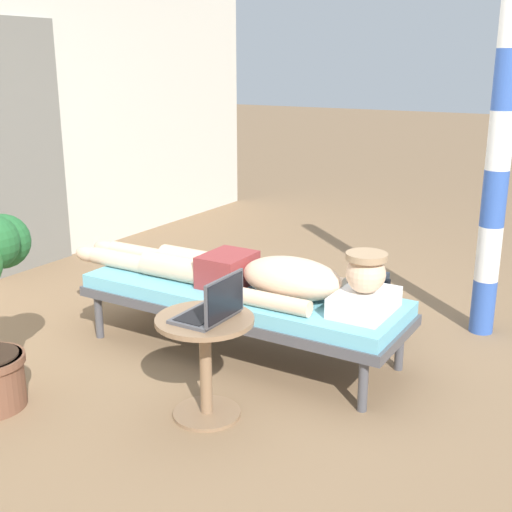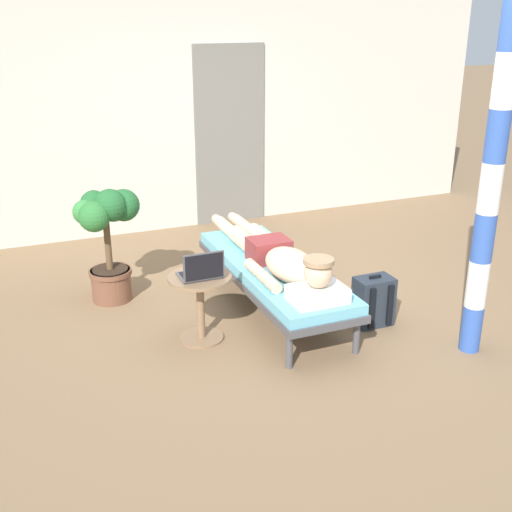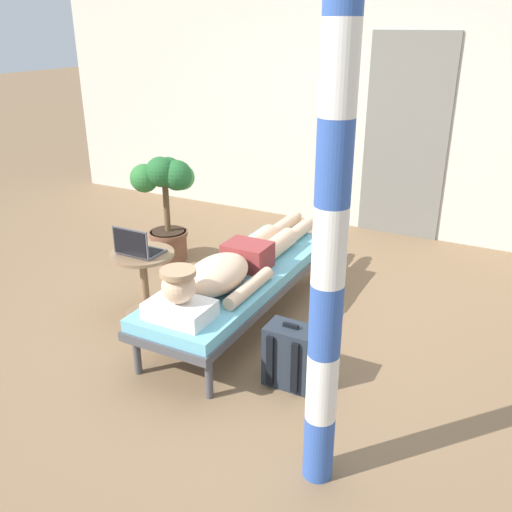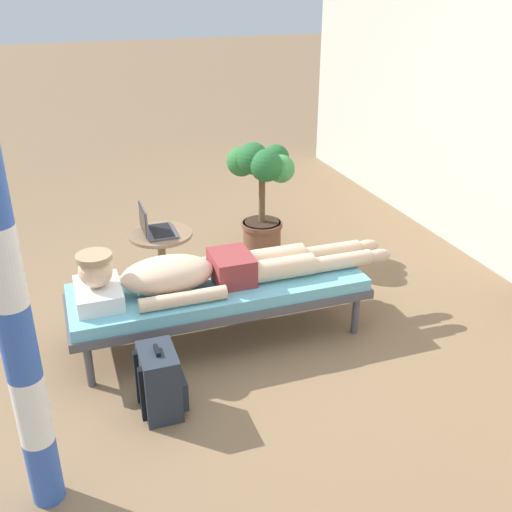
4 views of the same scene
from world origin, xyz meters
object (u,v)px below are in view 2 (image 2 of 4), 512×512
at_px(side_table, 200,297).
at_px(laptop, 201,271).
at_px(porch_post, 490,188).
at_px(lounge_chair, 273,272).
at_px(backpack, 373,301).
at_px(potted_plant, 108,231).
at_px(person_reclining, 279,257).

distance_m(side_table, laptop, 0.23).
bearing_deg(porch_post, lounge_chair, 132.81).
xyz_separation_m(side_table, porch_post, (1.80, -0.93, 0.89)).
relative_size(lounge_chair, porch_post, 0.80).
bearing_deg(backpack, side_table, 168.08).
bearing_deg(porch_post, potted_plant, 140.19).
xyz_separation_m(side_table, potted_plant, (-0.49, 0.98, 0.28)).
bearing_deg(person_reclining, porch_post, -44.40).
bearing_deg(laptop, backpack, -9.83).
relative_size(side_table, backpack, 1.23).
bearing_deg(side_table, backpack, -11.92).
height_order(lounge_chair, potted_plant, potted_plant).
distance_m(backpack, potted_plant, 2.28).
distance_m(lounge_chair, person_reclining, 0.20).
bearing_deg(potted_plant, lounge_chair, -31.44).
bearing_deg(backpack, lounge_chair, 140.21).
bearing_deg(side_table, lounge_chair, 19.17).
xyz_separation_m(person_reclining, potted_plant, (-1.21, 0.85, 0.11)).
bearing_deg(laptop, person_reclining, 14.94).
relative_size(lounge_chair, side_table, 3.82).
bearing_deg(potted_plant, laptop, -64.54).
distance_m(lounge_chair, laptop, 0.81).
relative_size(person_reclining, backpack, 5.12).
height_order(backpack, porch_post, porch_post).
xyz_separation_m(person_reclining, backpack, (0.64, -0.42, -0.32)).
bearing_deg(potted_plant, porch_post, -39.81).
distance_m(side_table, backpack, 1.39).
xyz_separation_m(lounge_chair, laptop, (-0.71, -0.30, 0.24)).
bearing_deg(laptop, porch_post, -25.93).
relative_size(person_reclining, laptop, 7.00).
relative_size(potted_plant, porch_post, 0.41).
bearing_deg(potted_plant, backpack, -34.53).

